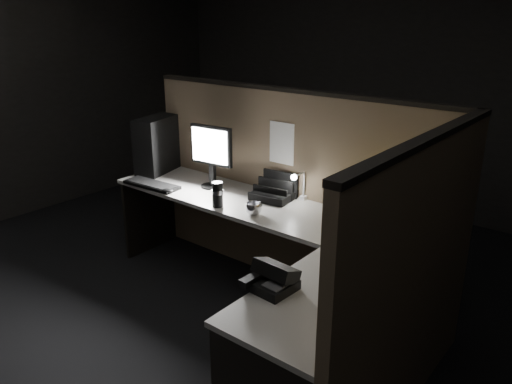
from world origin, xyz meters
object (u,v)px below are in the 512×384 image
Objects in this scene: lava_lamp at (378,210)px; keyboard at (152,185)px; pc_tower at (158,144)px; monitor at (211,150)px; desk_phone at (272,278)px.

keyboard is at bearing -170.82° from lava_lamp.
pc_tower is 1.27× the size of lava_lamp.
lava_lamp is (1.81, 0.29, 0.14)m from keyboard.
keyboard is (0.28, -0.32, -0.23)m from pc_tower.
keyboard is at bearing -64.44° from pc_tower.
monitor reaches higher than pc_tower.
pc_tower is at bearing 126.79° from keyboard.
keyboard is 1.82m from desk_phone.
monitor is (0.66, -0.02, 0.06)m from pc_tower.
pc_tower is 0.48m from keyboard.
keyboard is 1.31× the size of lava_lamp.
lava_lamp is 1.50× the size of desk_phone.
monitor is 1.31× the size of lava_lamp.
pc_tower reaches higher than desk_phone.
lava_lamp is at bearing 87.18° from desk_phone.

